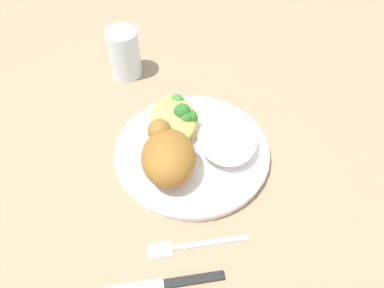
% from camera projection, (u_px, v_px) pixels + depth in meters
% --- Properties ---
extents(ground_plane, '(2.00, 2.00, 0.00)m').
position_uv_depth(ground_plane, '(192.00, 155.00, 0.62)').
color(ground_plane, '#9D7C5C').
extents(plate, '(0.26, 0.26, 0.02)m').
position_uv_depth(plate, '(192.00, 151.00, 0.62)').
color(plate, white).
rests_on(plate, ground_plane).
extents(roasted_chicken, '(0.11, 0.08, 0.06)m').
position_uv_depth(roasted_chicken, '(168.00, 155.00, 0.56)').
color(roasted_chicken, '#8E5E23').
rests_on(roasted_chicken, plate).
extents(rice_pile, '(0.11, 0.10, 0.03)m').
position_uv_depth(rice_pile, '(227.00, 138.00, 0.60)').
color(rice_pile, white).
rests_on(rice_pile, plate).
extents(mac_cheese_with_broccoli, '(0.11, 0.08, 0.05)m').
position_uv_depth(mac_cheese_with_broccoli, '(175.00, 118.00, 0.62)').
color(mac_cheese_with_broccoli, '#EEC453').
rests_on(mac_cheese_with_broccoli, plate).
extents(fork, '(0.03, 0.14, 0.01)m').
position_uv_depth(fork, '(192.00, 245.00, 0.52)').
color(fork, silver).
rests_on(fork, ground_plane).
extents(knife, '(0.03, 0.19, 0.01)m').
position_uv_depth(knife, '(165.00, 284.00, 0.48)').
color(knife, black).
rests_on(knife, ground_plane).
extents(water_glass, '(0.06, 0.06, 0.10)m').
position_uv_depth(water_glass, '(124.00, 53.00, 0.72)').
color(water_glass, silver).
rests_on(water_glass, ground_plane).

